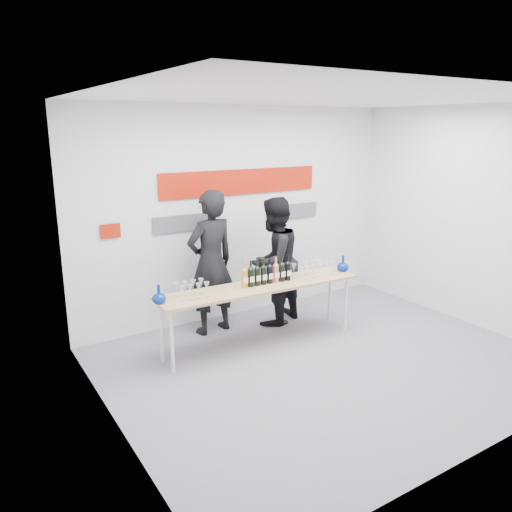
# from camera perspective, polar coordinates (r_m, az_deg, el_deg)

# --- Properties ---
(ground) EXTENTS (5.00, 5.00, 0.00)m
(ground) POSITION_cam_1_polar(r_m,az_deg,el_deg) (6.10, 8.20, -11.90)
(ground) COLOR slate
(ground) RESTS_ON ground
(back_wall) EXTENTS (5.00, 0.04, 3.00)m
(back_wall) POSITION_cam_1_polar(r_m,az_deg,el_deg) (7.20, -1.71, 4.93)
(back_wall) COLOR silver
(back_wall) RESTS_ON ground
(signage) EXTENTS (3.38, 0.02, 0.79)m
(signage) POSITION_cam_1_polar(r_m,az_deg,el_deg) (7.10, -2.00, 7.30)
(signage) COLOR #AD1807
(signage) RESTS_ON back_wall
(tasting_table) EXTENTS (2.67, 0.65, 0.80)m
(tasting_table) POSITION_cam_1_polar(r_m,az_deg,el_deg) (6.21, 0.49, -3.90)
(tasting_table) COLOR tan
(tasting_table) RESTS_ON ground
(wine_bottles) EXTENTS (0.71, 0.11, 0.33)m
(wine_bottles) POSITION_cam_1_polar(r_m,az_deg,el_deg) (6.21, 1.22, -1.73)
(wine_bottles) COLOR #BF7F19
(wine_bottles) RESTS_ON tasting_table
(decanter_left) EXTENTS (0.16, 0.16, 0.21)m
(decanter_left) POSITION_cam_1_polar(r_m,az_deg,el_deg) (5.66, -11.05, -4.27)
(decanter_left) COLOR navy
(decanter_left) RESTS_ON tasting_table
(decanter_right) EXTENTS (0.16, 0.16, 0.21)m
(decanter_right) POSITION_cam_1_polar(r_m,az_deg,el_deg) (6.89, 9.91, -0.81)
(decanter_right) COLOR navy
(decanter_right) RESTS_ON tasting_table
(glasses_left) EXTENTS (0.37, 0.24, 0.18)m
(glasses_left) POSITION_cam_1_polar(r_m,az_deg,el_deg) (5.79, -7.34, -3.85)
(glasses_left) COLOR silver
(glasses_left) RESTS_ON tasting_table
(glasses_right) EXTENTS (0.56, 0.25, 0.18)m
(glasses_right) POSITION_cam_1_polar(r_m,az_deg,el_deg) (6.57, 6.41, -1.57)
(glasses_right) COLOR silver
(glasses_right) RESTS_ON tasting_table
(presenter_left) EXTENTS (0.76, 0.55, 1.93)m
(presenter_left) POSITION_cam_1_polar(r_m,az_deg,el_deg) (6.59, -5.17, -0.78)
(presenter_left) COLOR black
(presenter_left) RESTS_ON ground
(presenter_right) EXTENTS (1.05, 0.94, 1.79)m
(presenter_right) POSITION_cam_1_polar(r_m,az_deg,el_deg) (6.91, 2.03, -0.62)
(presenter_right) COLOR black
(presenter_right) RESTS_ON ground
(mic_stand) EXTENTS (0.17, 0.17, 1.44)m
(mic_stand) POSITION_cam_1_polar(r_m,az_deg,el_deg) (7.01, 3.09, -4.29)
(mic_stand) COLOR black
(mic_stand) RESTS_ON ground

